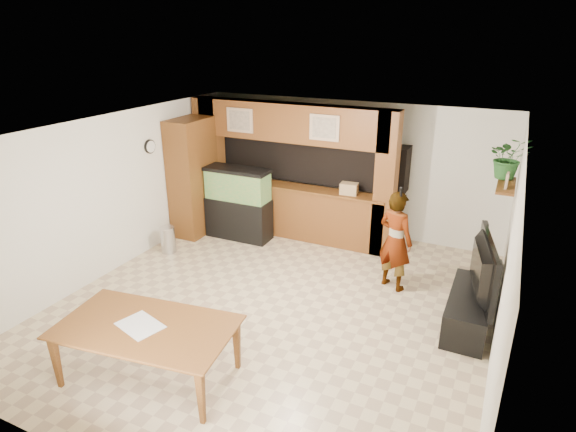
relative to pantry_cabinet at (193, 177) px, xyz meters
The scene contains 20 objects.
floor 3.45m from the pantry_cabinet, 33.93° to the right, with size 6.50×6.50×0.00m, color beige.
ceiling 3.57m from the pantry_cabinet, 33.93° to the right, with size 6.50×6.50×0.00m, color white.
wall_back 3.06m from the pantry_cabinet, 27.97° to the left, with size 6.00×6.00×0.00m, color silver.
wall_left 1.85m from the pantry_cabinet, 99.38° to the right, with size 6.50×6.50×0.00m, color silver.
wall_right 5.98m from the pantry_cabinet, 17.68° to the right, with size 6.50×6.50×0.00m, color silver.
partition 1.94m from the pantry_cabinet, 25.09° to the left, with size 4.20×0.99×2.60m.
wall_clock 1.15m from the pantry_cabinet, 108.02° to the right, with size 0.05×0.25×0.25m.
wall_shelf 5.58m from the pantry_cabinet, ahead, with size 0.25×0.90×0.04m, color brown.
pantry_cabinet is the anchor object (origin of this frame).
trash_can 1.36m from the pantry_cabinet, 84.00° to the right, with size 0.27×0.27×0.49m, color #B2B2B7.
aquarium 1.05m from the pantry_cabinet, ahead, with size 1.27×0.48×1.41m.
tv_stand 5.54m from the pantry_cabinet, 11.88° to the right, with size 0.53×1.45×0.48m, color black.
television 5.47m from the pantry_cabinet, 11.88° to the right, with size 1.43×0.19×0.82m, color black.
photo_frame 5.59m from the pantry_cabinet, ahead, with size 0.03×0.17×0.22m, color tan.
potted_plant 5.61m from the pantry_cabinet, ahead, with size 0.58×0.50×0.65m, color #245A25.
person 4.19m from the pantry_cabinet, ahead, with size 0.58×0.38×1.60m, color #927D50.
microphone 4.27m from the pantry_cabinet, ahead, with size 0.04×0.04×0.16m, color black.
dining_table 4.50m from the pantry_cabinet, 61.51° to the right, with size 2.02×1.12×0.71m, color brown.
newspaper_a 4.41m from the pantry_cabinet, 62.15° to the right, with size 0.51×0.37×0.01m, color silver.
counter_box 3.05m from the pantry_cabinet, 11.99° to the left, with size 0.31×0.21×0.21m, color tan.
Camera 1 is at (2.85, -5.52, 3.85)m, focal length 30.00 mm.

